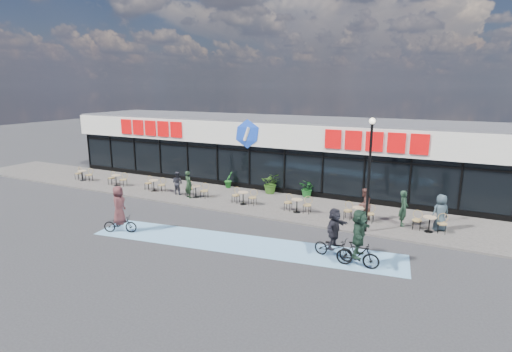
{
  "coord_description": "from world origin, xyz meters",
  "views": [
    {
      "loc": [
        12.0,
        -15.94,
        6.83
      ],
      "look_at": [
        2.23,
        3.5,
        1.89
      ],
      "focal_mm": 28.0,
      "sensor_mm": 36.0,
      "label": 1
    }
  ],
  "objects_px": {
    "potted_plant_mid": "(271,183)",
    "pedestrian_a": "(364,205)",
    "cyclist_b": "(334,236)",
    "potted_plant_right": "(308,188)",
    "patron_left": "(188,184)",
    "patron_right": "(177,183)",
    "pedestrian_b": "(404,208)",
    "pedestrian_c": "(441,213)",
    "lamp_post": "(370,166)",
    "cyclist_a": "(359,240)",
    "potted_plant_left": "(229,180)",
    "bistro_set_0": "(83,174)"
  },
  "relations": [
    {
      "from": "patron_right",
      "to": "pedestrian_c",
      "type": "xyz_separation_m",
      "value": [
        15.12,
        0.37,
        0.14
      ]
    },
    {
      "from": "pedestrian_c",
      "to": "cyclist_a",
      "type": "xyz_separation_m",
      "value": [
        -2.63,
        -5.5,
        0.13
      ]
    },
    {
      "from": "pedestrian_b",
      "to": "pedestrian_c",
      "type": "distance_m",
      "value": 1.65
    },
    {
      "from": "lamp_post",
      "to": "bistro_set_0",
      "type": "distance_m",
      "value": 20.74
    },
    {
      "from": "patron_left",
      "to": "pedestrian_a",
      "type": "bearing_deg",
      "value": -153.64
    },
    {
      "from": "lamp_post",
      "to": "pedestrian_c",
      "type": "xyz_separation_m",
      "value": [
        3.1,
        1.72,
        -2.28
      ]
    },
    {
      "from": "patron_left",
      "to": "pedestrian_b",
      "type": "bearing_deg",
      "value": -153.21
    },
    {
      "from": "patron_left",
      "to": "patron_right",
      "type": "relative_size",
      "value": 1.13
    },
    {
      "from": "patron_left",
      "to": "pedestrian_c",
      "type": "distance_m",
      "value": 14.06
    },
    {
      "from": "potted_plant_right",
      "to": "patron_right",
      "type": "relative_size",
      "value": 0.74
    },
    {
      "from": "potted_plant_left",
      "to": "pedestrian_b",
      "type": "bearing_deg",
      "value": -12.84
    },
    {
      "from": "lamp_post",
      "to": "pedestrian_a",
      "type": "bearing_deg",
      "value": 105.63
    },
    {
      "from": "potted_plant_mid",
      "to": "pedestrian_a",
      "type": "bearing_deg",
      "value": -23.14
    },
    {
      "from": "potted_plant_mid",
      "to": "pedestrian_a",
      "type": "height_order",
      "value": "pedestrian_a"
    },
    {
      "from": "cyclist_a",
      "to": "bistro_set_0",
      "type": "bearing_deg",
      "value": 166.22
    },
    {
      "from": "potted_plant_right",
      "to": "patron_right",
      "type": "xyz_separation_m",
      "value": [
        -7.56,
        -3.09,
        0.19
      ]
    },
    {
      "from": "patron_right",
      "to": "cyclist_a",
      "type": "distance_m",
      "value": 13.5
    },
    {
      "from": "bistro_set_0",
      "to": "patron_right",
      "type": "distance_m",
      "value": 8.5
    },
    {
      "from": "pedestrian_a",
      "to": "cyclist_a",
      "type": "bearing_deg",
      "value": 32.08
    },
    {
      "from": "lamp_post",
      "to": "patron_right",
      "type": "relative_size",
      "value": 3.6
    },
    {
      "from": "pedestrian_a",
      "to": "potted_plant_mid",
      "type": "bearing_deg",
      "value": -90.6
    },
    {
      "from": "patron_right",
      "to": "potted_plant_left",
      "type": "bearing_deg",
      "value": -123.64
    },
    {
      "from": "bistro_set_0",
      "to": "cyclist_a",
      "type": "height_order",
      "value": "cyclist_a"
    },
    {
      "from": "potted_plant_right",
      "to": "cyclist_b",
      "type": "bearing_deg",
      "value": -63.66
    },
    {
      "from": "cyclist_a",
      "to": "potted_plant_left",
      "type": "bearing_deg",
      "value": 142.48
    },
    {
      "from": "pedestrian_b",
      "to": "pedestrian_c",
      "type": "relative_size",
      "value": 1.01
    },
    {
      "from": "patron_left",
      "to": "cyclist_b",
      "type": "bearing_deg",
      "value": -179.16
    },
    {
      "from": "pedestrian_a",
      "to": "pedestrian_c",
      "type": "bearing_deg",
      "value": 116.44
    },
    {
      "from": "cyclist_a",
      "to": "lamp_post",
      "type": "bearing_deg",
      "value": 97.09
    },
    {
      "from": "patron_right",
      "to": "bistro_set_0",
      "type": "bearing_deg",
      "value": 1.02
    },
    {
      "from": "potted_plant_mid",
      "to": "pedestrian_c",
      "type": "distance_m",
      "value": 10.27
    },
    {
      "from": "pedestrian_c",
      "to": "cyclist_b",
      "type": "relative_size",
      "value": 0.84
    },
    {
      "from": "potted_plant_right",
      "to": "pedestrian_a",
      "type": "height_order",
      "value": "pedestrian_a"
    },
    {
      "from": "potted_plant_left",
      "to": "pedestrian_c",
      "type": "height_order",
      "value": "pedestrian_c"
    },
    {
      "from": "cyclist_a",
      "to": "cyclist_b",
      "type": "bearing_deg",
      "value": 159.67
    },
    {
      "from": "patron_left",
      "to": "pedestrian_b",
      "type": "distance_m",
      "value": 12.42
    },
    {
      "from": "pedestrian_b",
      "to": "patron_right",
      "type": "bearing_deg",
      "value": 86.41
    },
    {
      "from": "patron_left",
      "to": "pedestrian_c",
      "type": "bearing_deg",
      "value": -153.25
    },
    {
      "from": "pedestrian_c",
      "to": "patron_left",
      "type": "bearing_deg",
      "value": -33.47
    },
    {
      "from": "patron_right",
      "to": "pedestrian_c",
      "type": "relative_size",
      "value": 0.84
    },
    {
      "from": "pedestrian_b",
      "to": "cyclist_b",
      "type": "xyz_separation_m",
      "value": [
        -2.04,
        -5.04,
        -0.05
      ]
    },
    {
      "from": "pedestrian_c",
      "to": "cyclist_a",
      "type": "bearing_deg",
      "value": 28.26
    },
    {
      "from": "lamp_post",
      "to": "cyclist_a",
      "type": "xyz_separation_m",
      "value": [
        0.47,
        -3.78,
        -2.14
      ]
    },
    {
      "from": "patron_right",
      "to": "cyclist_a",
      "type": "xyz_separation_m",
      "value": [
        12.49,
        -5.13,
        0.27
      ]
    },
    {
      "from": "potted_plant_mid",
      "to": "cyclist_a",
      "type": "xyz_separation_m",
      "value": [
        7.32,
        -8.01,
        0.35
      ]
    },
    {
      "from": "cyclist_b",
      "to": "potted_plant_mid",
      "type": "bearing_deg",
      "value": 129.44
    },
    {
      "from": "patron_right",
      "to": "pedestrian_b",
      "type": "relative_size",
      "value": 0.84
    },
    {
      "from": "potted_plant_mid",
      "to": "patron_left",
      "type": "height_order",
      "value": "patron_left"
    },
    {
      "from": "potted_plant_mid",
      "to": "potted_plant_right",
      "type": "distance_m",
      "value": 2.4
    },
    {
      "from": "lamp_post",
      "to": "potted_plant_right",
      "type": "distance_m",
      "value": 6.81
    }
  ]
}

